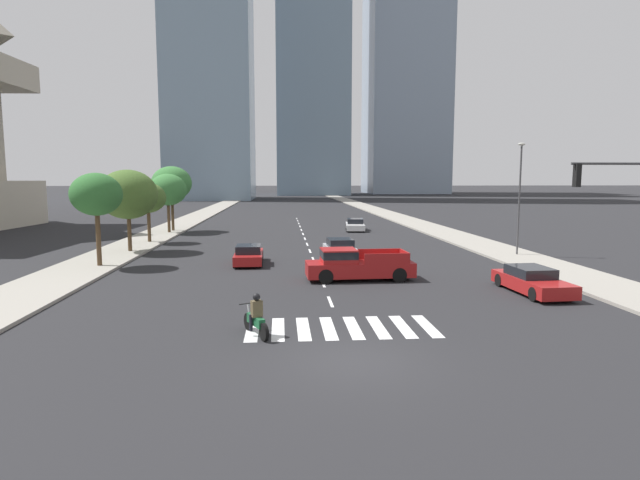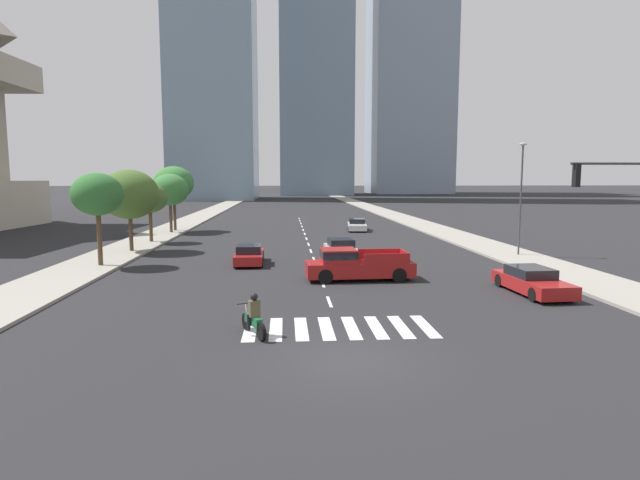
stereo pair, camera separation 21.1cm
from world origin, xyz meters
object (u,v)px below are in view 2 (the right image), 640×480
Objects in this scene: sedan_white_2 at (357,225)px; sedan_red_3 at (532,281)px; street_tree_nearest at (97,195)px; street_tree_second at (129,194)px; street_tree_fifth at (174,183)px; sedan_silver_1 at (341,250)px; street_tree_fourth at (170,190)px; street_lamp_east at (521,190)px; pickup_truck at (354,265)px; traffic_signal_near at (630,204)px; sedan_red_0 at (249,255)px; street_tree_third at (150,198)px; motorcycle_lead at (254,319)px.

sedan_red_3 is at bearing 13.45° from sedan_white_2.
street_tree_second is at bearing 90.00° from street_tree_nearest.
street_tree_fifth reaches higher than street_tree_nearest.
street_tree_fifth is (-14.85, 19.03, 4.27)m from sedan_silver_1.
sedan_silver_1 is 23.00m from street_tree_fourth.
pickup_truck is at bearing -148.76° from street_lamp_east.
traffic_signal_near is 1.09× the size of street_tree_fourth.
street_tree_fifth is at bearing -84.60° from sedan_white_2.
street_lamp_east is (18.27, 1.88, 3.98)m from sedan_red_0.
street_lamp_east is at bearing -150.90° from pickup_truck.
sedan_red_0 is 0.89× the size of street_tree_third.
street_tree_fifth is at bearing 90.00° from street_tree_fourth.
sedan_white_2 is 24.11m from street_tree_second.
sedan_red_0 is 9.68m from street_tree_nearest.
sedan_white_2 is 0.64× the size of street_lamp_east.
pickup_truck is 1.32× the size of sedan_red_0.
street_tree_fourth is at bearing 90.00° from street_tree_second.
street_lamp_east reaches higher than sedan_red_0.
sedan_silver_1 is 0.77× the size of street_tree_second.
street_tree_nearest is (-8.86, -0.74, 3.82)m from sedan_red_0.
sedan_red_0 is 0.67× the size of street_tree_fifth.
sedan_white_2 is (3.79, 26.23, -0.25)m from pickup_truck.
pickup_truck is 7.31m from sedan_silver_1.
street_tree_third is 0.75× the size of street_tree_fifth.
street_lamp_east is (4.53, 11.23, 3.98)m from sedan_red_3.
street_tree_second is 5.61m from street_tree_third.
street_tree_second reaches higher than sedan_white_2.
street_tree_fifth is at bearing 145.25° from street_lamp_east.
traffic_signal_near is at bearing 24.48° from sedan_red_3.
motorcycle_lead is 0.34× the size of pickup_truck.
street_tree_fourth is (0.00, 13.22, 0.06)m from street_tree_second.
pickup_truck is 12.80m from traffic_signal_near.
street_lamp_east is 1.37× the size of street_tree_nearest.
sedan_red_0 is at bearing -77.74° from sedan_silver_1.
street_lamp_east is at bearing 30.38° from sedan_white_2.
traffic_signal_near is (6.00, -33.68, 3.76)m from sedan_white_2.
street_lamp_east reaches higher than sedan_white_2.
street_tree_fourth reaches higher than sedan_silver_1.
sedan_silver_1 is at bearing -52.03° from street_tree_fifth.
traffic_signal_near reaches higher than sedan_red_3.
street_lamp_east is at bearing -99.82° from traffic_signal_near.
traffic_signal_near is at bearing -99.82° from street_lamp_east.
street_tree_fifth reaches higher than pickup_truck.
sedan_red_3 is 27.36m from street_tree_second.
sedan_red_3 is at bearing -111.96° from street_lamp_east.
sedan_red_3 is at bearing -20.85° from street_tree_nearest.
pickup_truck is 22.58m from street_tree_third.
traffic_signal_near is 40.27m from street_tree_fourth.
street_tree_third reaches higher than motorcycle_lead.
sedan_silver_1 is at bearing -5.31° from sedan_white_2.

